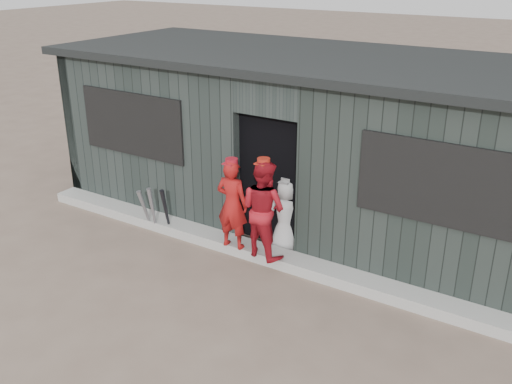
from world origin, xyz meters
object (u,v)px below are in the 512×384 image
Objects in this scene: bat_right at (166,211)px; bat_left at (145,210)px; player_red_right at (263,209)px; bat_mid at (153,210)px; player_red_left at (232,204)px; player_grey_back at (286,215)px; dugout at (314,140)px.

bat_left is at bearing -172.33° from bat_right.
bat_mid is at bearing 12.58° from player_red_right.
player_red_right is (2.09, 0.08, 0.49)m from bat_left.
player_red_right reaches higher than player_red_left.
bat_mid is 0.95× the size of bat_right.
player_red_right is 1.23× the size of player_grey_back.
bat_left is 2.85m from dugout.
player_red_left is (1.45, 0.05, 0.41)m from bat_mid.
bat_right is at bearing 7.67° from bat_left.
dugout reaches higher than player_red_left.
bat_left is at bearing -178.63° from bat_mid.
bat_left is at bearing 12.52° from player_red_right.
bat_mid is at bearing -132.93° from dugout.
bat_right is (0.23, 0.05, 0.01)m from bat_mid.
player_grey_back reaches higher than bat_left.
bat_right is at bearing -129.74° from dugout.
player_red_left is 0.49m from player_red_right.
bat_mid reaches higher than bat_left.
bat_mid is 1.51m from player_red_left.
player_red_right is 1.88m from dugout.
dugout is at bearing 50.26° from bat_right.
dugout is at bearing -101.58° from player_grey_back.
player_red_right is at bearing 2.13° from bat_left.
player_red_right is at bearing 59.22° from player_grey_back.
dugout is at bearing -73.77° from player_red_right.
player_red_left reaches higher than bat_mid.
bat_mid is (0.15, 0.00, 0.04)m from bat_left.
bat_mid is 1.99m from player_red_right.
bat_mid is 0.68× the size of player_grey_back.
player_grey_back is at bearing 16.55° from bat_right.
bat_left is 0.87× the size of bat_right.
player_grey_back is 1.52m from dugout.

